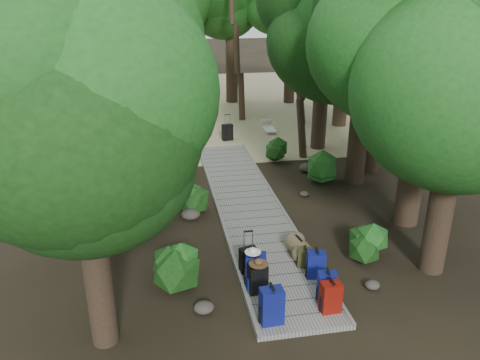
{
  "coord_description": "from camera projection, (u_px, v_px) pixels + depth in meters",
  "views": [
    {
      "loc": [
        -2.6,
        -11.98,
        6.21
      ],
      "look_at": [
        -0.28,
        0.86,
        1.0
      ],
      "focal_mm": 35.0,
      "sensor_mm": 36.0,
      "label": 1
    }
  ],
  "objects": [
    {
      "name": "shrub_left_a",
      "position": [
        174.0,
        263.0,
        10.58
      ],
      "size": [
        1.21,
        1.21,
        1.09
      ],
      "primitive_type": null,
      "color": "#174F1A",
      "rests_on": "ground"
    },
    {
      "name": "backpack_right_b",
      "position": [
        327.0,
        285.0,
        9.88
      ],
      "size": [
        0.45,
        0.36,
        0.72
      ],
      "primitive_type": null,
      "rotation": [
        0.0,
        0.0,
        -0.21
      ],
      "color": "navy",
      "rests_on": "boardwalk"
    },
    {
      "name": "tree_left_a",
      "position": [
        84.0,
        168.0,
        7.69
      ],
      "size": [
        4.25,
        4.25,
        7.08
      ],
      "primitive_type": null,
      "color": "black",
      "rests_on": "ground"
    },
    {
      "name": "tree_back_c",
      "position": [
        292.0,
        23.0,
        26.98
      ],
      "size": [
        5.15,
        5.15,
        9.26
      ],
      "primitive_type": null,
      "color": "black",
      "rests_on": "ground"
    },
    {
      "name": "backpack_left_b",
      "position": [
        258.0,
        277.0,
        10.14
      ],
      "size": [
        0.43,
        0.33,
        0.74
      ],
      "primitive_type": null,
      "rotation": [
        0.0,
        0.0,
        0.11
      ],
      "color": "black",
      "rests_on": "boardwalk"
    },
    {
      "name": "backpack_right_c",
      "position": [
        316.0,
        263.0,
        10.7
      ],
      "size": [
        0.46,
        0.37,
        0.71
      ],
      "primitive_type": null,
      "rotation": [
        0.0,
        0.0,
        -0.19
      ],
      "color": "navy",
      "rests_on": "boardwalk"
    },
    {
      "name": "rock_right_b",
      "position": [
        359.0,
        235.0,
        12.66
      ],
      "size": [
        0.49,
        0.44,
        0.27
      ],
      "primitive_type": null,
      "color": "#4C473F",
      "rests_on": "ground"
    },
    {
      "name": "shrub_left_b",
      "position": [
        192.0,
        198.0,
        14.16
      ],
      "size": [
        0.98,
        0.98,
        0.88
      ],
      "primitive_type": null,
      "color": "#174F1A",
      "rests_on": "ground"
    },
    {
      "name": "lone_suitcase_on_sand",
      "position": [
        227.0,
        132.0,
        21.12
      ],
      "size": [
        0.52,
        0.38,
        0.74
      ],
      "primitive_type": null,
      "rotation": [
        0.0,
        0.0,
        0.26
      ],
      "color": "black",
      "rests_on": "sand_beach"
    },
    {
      "name": "rock_left_d",
      "position": [
        172.0,
        181.0,
        16.44
      ],
      "size": [
        0.34,
        0.31,
        0.19
      ],
      "primitive_type": null,
      "color": "#4C473F",
      "rests_on": "ground"
    },
    {
      "name": "shrub_right_a",
      "position": [
        368.0,
        242.0,
        11.66
      ],
      "size": [
        0.97,
        0.97,
        0.87
      ],
      "primitive_type": null,
      "color": "#174F1A",
      "rests_on": "ground"
    },
    {
      "name": "ground",
      "position": [
        255.0,
        222.0,
        13.68
      ],
      "size": [
        120.0,
        120.0,
        0.0
      ],
      "primitive_type": "plane",
      "color": "black",
      "rests_on": "ground"
    },
    {
      "name": "tree_right_f",
      "position": [
        347.0,
        21.0,
        21.87
      ],
      "size": [
        5.61,
        5.61,
        10.01
      ],
      "primitive_type": null,
      "color": "black",
      "rests_on": "ground"
    },
    {
      "name": "sun_lounger",
      "position": [
        269.0,
        127.0,
        22.36
      ],
      "size": [
        0.63,
        1.66,
        0.52
      ],
      "primitive_type": null,
      "rotation": [
        0.0,
        0.0,
        -0.07
      ],
      "color": "silver",
      "rests_on": "sand_beach"
    },
    {
      "name": "boardwalk",
      "position": [
        248.0,
        206.0,
        14.58
      ],
      "size": [
        2.0,
        12.0,
        0.12
      ],
      "primitive_type": "cube",
      "color": "gray",
      "rests_on": "ground"
    },
    {
      "name": "sand_beach",
      "position": [
        200.0,
        104.0,
        28.3
      ],
      "size": [
        40.0,
        22.0,
        0.02
      ],
      "primitive_type": "cube",
      "color": "tan",
      "rests_on": "ground"
    },
    {
      "name": "palm_right_a",
      "position": [
        309.0,
        68.0,
        18.01
      ],
      "size": [
        4.15,
        4.15,
        7.07
      ],
      "primitive_type": null,
      "color": "#183F11",
      "rests_on": "ground"
    },
    {
      "name": "rock_left_a",
      "position": [
        204.0,
        307.0,
        9.76
      ],
      "size": [
        0.43,
        0.39,
        0.24
      ],
      "primitive_type": null,
      "color": "#4C473F",
      "rests_on": "ground"
    },
    {
      "name": "tree_right_e",
      "position": [
        324.0,
        41.0,
        18.59
      ],
      "size": [
        4.95,
        4.95,
        8.91
      ],
      "primitive_type": null,
      "color": "black",
      "rests_on": "ground"
    },
    {
      "name": "kayak",
      "position": [
        141.0,
        132.0,
        22.0
      ],
      "size": [
        0.94,
        3.14,
        0.31
      ],
      "primitive_type": "ellipsoid",
      "rotation": [
        0.0,
        0.0,
        0.08
      ],
      "color": "red",
      "rests_on": "sand_beach"
    },
    {
      "name": "tree_back_b",
      "position": [
        232.0,
        13.0,
        26.97
      ],
      "size": [
        5.77,
        5.77,
        10.31
      ],
      "primitive_type": null,
      "color": "black",
      "rests_on": "ground"
    },
    {
      "name": "tree_right_b",
      "position": [
        430.0,
        49.0,
        11.84
      ],
      "size": [
        5.51,
        5.51,
        9.83
      ],
      "primitive_type": null,
      "color": "black",
      "rests_on": "ground"
    },
    {
      "name": "suitcase_on_boardwalk",
      "position": [
        248.0,
        259.0,
        10.94
      ],
      "size": [
        0.44,
        0.31,
        0.61
      ],
      "primitive_type": null,
      "rotation": [
        0.0,
        0.0,
        0.26
      ],
      "color": "black",
      "rests_on": "boardwalk"
    },
    {
      "name": "tree_left_c",
      "position": [
        103.0,
        82.0,
        14.28
      ],
      "size": [
        4.27,
        4.27,
        7.43
      ],
      "primitive_type": null,
      "color": "black",
      "rests_on": "ground"
    },
    {
      "name": "palm_left_a",
      "position": [
        97.0,
        81.0,
        17.53
      ],
      "size": [
        3.97,
        3.97,
        6.31
      ],
      "primitive_type": null,
      "color": "#183F11",
      "rests_on": "ground"
    },
    {
      "name": "shrub_right_c",
      "position": [
        277.0,
        151.0,
        18.58
      ],
      "size": [
        0.91,
        0.91,
        0.82
      ],
      "primitive_type": null,
      "color": "#174F1A",
      "rests_on": "ground"
    },
    {
      "name": "tree_left_b",
      "position": [
        62.0,
        51.0,
        10.32
      ],
      "size": [
        5.59,
        5.59,
        10.06
      ],
      "primitive_type": null,
      "color": "black",
      "rests_on": "ground"
    },
    {
      "name": "tree_right_a",
      "position": [
        460.0,
        100.0,
        9.8
      ],
      "size": [
        4.97,
        4.97,
        8.28
      ],
      "primitive_type": null,
      "color": "black",
      "rests_on": "ground"
    },
    {
      "name": "hat_white",
      "position": [
        253.0,
        250.0,
        10.18
      ],
      "size": [
        0.36,
        0.36,
        0.12
      ],
      "primitive_type": null,
      "color": "silver",
      "rests_on": "backpack_left_c"
    },
    {
      "name": "rock_left_c",
      "position": [
        191.0,
        214.0,
        13.8
      ],
      "size": [
        0.56,
        0.51,
        0.31
      ],
      "primitive_type": null,
      "color": "#4C473F",
      "rests_on": "ground"
    },
    {
      "name": "rock_right_d",
      "position": [
        307.0,
        168.0,
        17.48
      ],
      "size": [
        0.58,
        0.53,
        0.32
      ],
      "primitive_type": null,
      "color": "#4C473F",
      "rests_on": "ground"
    },
    {
      "name": "rock_left_b",
      "position": [
        168.0,
        253.0,
        11.83
      ],
      "size": [
        0.34,
        0.3,
        0.19
      ],
      "primitive_type": null,
      "color": "#4C473F",
      "rests_on": "ground"
    },
    {
      "name": "rock_right_c",
      "position": [
        304.0,
        194.0,
        15.4
      ],
      "size": [
        0.29,
        0.27,
        0.16
      ],
      "primitive_type": null,
      "color": "#4C473F",
      "rests_on": "ground"
    },
    {
      "name": "rock_right_a",
      "position": [
        372.0,
        285.0,
        10.55
      ],
      "size": [
        0.34,
        0.31,
        0.19
      ],
      "primitive_type": null,
      "color": "#4C473F",
      "rests_on": "ground"
    },
    {
      "name": "palm_right_b",
      "position": [
        304.0,
        29.0,
        22.48
      ],
      "size": [
        4.77,
        4.77,
        9.22
      ],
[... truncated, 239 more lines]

